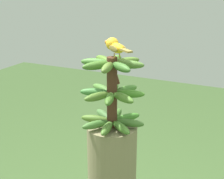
# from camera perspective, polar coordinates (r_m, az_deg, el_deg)

# --- Properties ---
(banana_bunch) EXTENTS (0.32, 0.32, 0.35)m
(banana_bunch) POSITION_cam_1_polar(r_m,az_deg,el_deg) (1.59, 0.01, -0.56)
(banana_bunch) COLOR #4C2D1E
(banana_bunch) RESTS_ON banana_tree
(perched_bird) EXTENTS (0.14, 0.19, 0.09)m
(perched_bird) POSITION_cam_1_polar(r_m,az_deg,el_deg) (1.53, 0.50, 7.38)
(perched_bird) COLOR #C68933
(perched_bird) RESTS_ON banana_bunch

